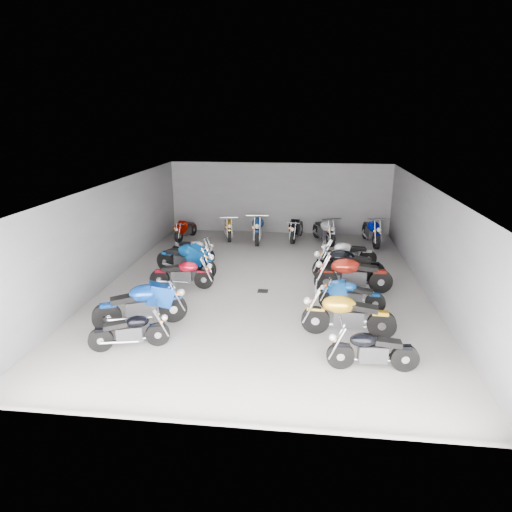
# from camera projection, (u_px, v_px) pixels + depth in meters

# --- Properties ---
(ground) EXTENTS (14.00, 14.00, 0.00)m
(ground) POSITION_uv_depth(u_px,v_px,m) (264.00, 285.00, 14.66)
(ground) COLOR gray
(ground) RESTS_ON ground
(wall_back) EXTENTS (10.00, 0.10, 3.20)m
(wall_back) POSITION_uv_depth(u_px,v_px,m) (280.00, 198.00, 20.82)
(wall_back) COLOR slate
(wall_back) RESTS_ON ground
(wall_left) EXTENTS (0.10, 14.00, 3.20)m
(wall_left) POSITION_uv_depth(u_px,v_px,m) (111.00, 233.00, 14.73)
(wall_left) COLOR slate
(wall_left) RESTS_ON ground
(wall_right) EXTENTS (0.10, 14.00, 3.20)m
(wall_right) POSITION_uv_depth(u_px,v_px,m) (431.00, 242.00, 13.63)
(wall_right) COLOR slate
(wall_right) RESTS_ON ground
(ceiling) EXTENTS (10.00, 14.00, 0.04)m
(ceiling) POSITION_uv_depth(u_px,v_px,m) (265.00, 185.00, 13.70)
(ceiling) COLOR black
(ceiling) RESTS_ON wall_back
(drain_grate) EXTENTS (0.32, 0.32, 0.01)m
(drain_grate) POSITION_uv_depth(u_px,v_px,m) (263.00, 291.00, 14.18)
(drain_grate) COLOR black
(drain_grate) RESTS_ON ground
(motorcycle_left_a) EXTENTS (1.80, 0.74, 0.82)m
(motorcycle_left_a) POSITION_uv_depth(u_px,v_px,m) (130.00, 331.00, 10.60)
(motorcycle_left_a) COLOR black
(motorcycle_left_a) RESTS_ON ground
(motorcycle_left_b) EXTENTS (2.25, 1.15, 1.06)m
(motorcycle_left_b) POSITION_uv_depth(u_px,v_px,m) (141.00, 305.00, 11.70)
(motorcycle_left_b) COLOR black
(motorcycle_left_b) RESTS_ON ground
(motorcycle_left_d) EXTENTS (2.01, 0.45, 0.89)m
(motorcycle_left_d) POSITION_uv_depth(u_px,v_px,m) (182.00, 274.00, 14.27)
(motorcycle_left_d) COLOR black
(motorcycle_left_d) RESTS_ON ground
(motorcycle_left_e) EXTENTS (2.27, 1.01, 1.05)m
(motorcycle_left_e) POSITION_uv_depth(u_px,v_px,m) (186.00, 259.00, 15.42)
(motorcycle_left_e) COLOR black
(motorcycle_left_e) RESTS_ON ground
(motorcycle_left_f) EXTENTS (1.80, 0.78, 0.82)m
(motorcycle_left_f) POSITION_uv_depth(u_px,v_px,m) (193.00, 249.00, 16.99)
(motorcycle_left_f) COLOR black
(motorcycle_left_f) RESTS_ON ground
(motorcycle_right_a) EXTENTS (1.96, 0.40, 0.86)m
(motorcycle_right_a) POSITION_uv_depth(u_px,v_px,m) (372.00, 350.00, 9.69)
(motorcycle_right_a) COLOR black
(motorcycle_right_a) RESTS_ON ground
(motorcycle_right_b) EXTENTS (2.32, 0.49, 1.02)m
(motorcycle_right_b) POSITION_uv_depth(u_px,v_px,m) (347.00, 315.00, 11.18)
(motorcycle_right_b) COLOR black
(motorcycle_right_b) RESTS_ON ground
(motorcycle_right_c) EXTENTS (1.85, 0.42, 0.81)m
(motorcycle_right_c) POSITION_uv_depth(u_px,v_px,m) (351.00, 296.00, 12.67)
(motorcycle_right_c) COLOR black
(motorcycle_right_c) RESTS_ON ground
(motorcycle_right_d) EXTENTS (2.40, 0.52, 1.06)m
(motorcycle_right_d) POSITION_uv_depth(u_px,v_px,m) (352.00, 275.00, 13.93)
(motorcycle_right_d) COLOR black
(motorcycle_right_d) RESTS_ON ground
(motorcycle_right_e) EXTENTS (2.36, 0.53, 1.04)m
(motorcycle_right_e) POSITION_uv_depth(u_px,v_px,m) (348.00, 265.00, 14.85)
(motorcycle_right_e) COLOR black
(motorcycle_right_e) RESTS_ON ground
(motorcycle_right_f) EXTENTS (2.04, 0.54, 0.90)m
(motorcycle_right_f) POSITION_uv_depth(u_px,v_px,m) (348.00, 254.00, 16.29)
(motorcycle_right_f) COLOR black
(motorcycle_right_f) RESTS_ON ground
(motorcycle_back_a) EXTENTS (0.56, 1.82, 0.81)m
(motorcycle_back_a) POSITION_uv_depth(u_px,v_px,m) (186.00, 229.00, 20.00)
(motorcycle_back_a) COLOR black
(motorcycle_back_a) RESTS_ON ground
(motorcycle_back_b) EXTENTS (0.60, 1.97, 0.88)m
(motorcycle_back_b) POSITION_uv_depth(u_px,v_px,m) (229.00, 228.00, 20.14)
(motorcycle_back_b) COLOR black
(motorcycle_back_b) RESTS_ON ground
(motorcycle_back_c) EXTENTS (0.50, 2.41, 1.06)m
(motorcycle_back_c) POSITION_uv_depth(u_px,v_px,m) (258.00, 228.00, 19.65)
(motorcycle_back_c) COLOR black
(motorcycle_back_c) RESTS_ON ground
(motorcycle_back_d) EXTENTS (0.55, 2.04, 0.90)m
(motorcycle_back_d) POSITION_uv_depth(u_px,v_px,m) (296.00, 229.00, 19.85)
(motorcycle_back_d) COLOR black
(motorcycle_back_d) RESTS_ON ground
(motorcycle_back_e) EXTENTS (0.91, 2.08, 0.95)m
(motorcycle_back_e) POSITION_uv_depth(u_px,v_px,m) (324.00, 231.00, 19.47)
(motorcycle_back_e) COLOR black
(motorcycle_back_e) RESTS_ON ground
(motorcycle_back_f) EXTENTS (0.57, 2.32, 1.02)m
(motorcycle_back_f) POSITION_uv_depth(u_px,v_px,m) (372.00, 231.00, 19.20)
(motorcycle_back_f) COLOR black
(motorcycle_back_f) RESTS_ON ground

